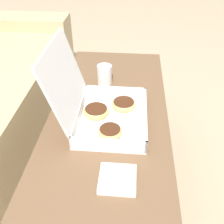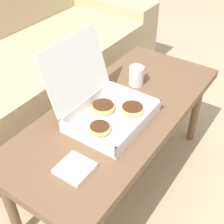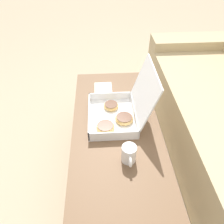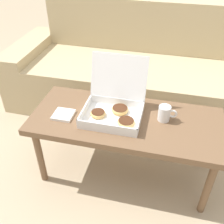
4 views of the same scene
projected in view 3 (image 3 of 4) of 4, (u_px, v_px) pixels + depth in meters
ground_plane at (127, 173)px, 1.58m from camera, size 12.00×12.00×0.00m
coffee_table at (116, 134)px, 1.29m from camera, size 1.17×0.50×0.48m
pastry_box at (120, 111)px, 1.27m from camera, size 0.35×0.36×0.33m
coffee_mug at (129, 154)px, 1.06m from camera, size 0.11×0.07×0.10m
napkin_stack at (103, 88)px, 1.53m from camera, size 0.12×0.12×0.02m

